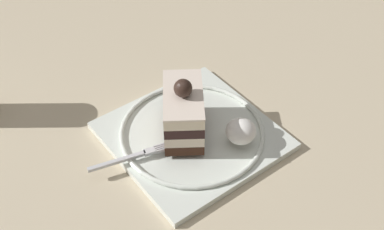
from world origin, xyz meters
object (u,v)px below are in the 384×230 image
dessert_plate (192,134)px  cake_slice (183,111)px  whipped_cream_dollop (241,131)px  fork (136,156)px

dessert_plate → cake_slice: bearing=51.9°
whipped_cream_dollop → fork: (0.04, 0.14, -0.01)m
fork → cake_slice: bearing=-79.9°
dessert_plate → whipped_cream_dollop: bearing=-135.8°
dessert_plate → whipped_cream_dollop: whipped_cream_dollop is taller
whipped_cream_dollop → cake_slice: bearing=45.3°
dessert_plate → fork: fork is taller
dessert_plate → whipped_cream_dollop: (-0.05, -0.05, 0.03)m
fork → whipped_cream_dollop: bearing=-107.1°
dessert_plate → fork: (-0.01, 0.09, 0.01)m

